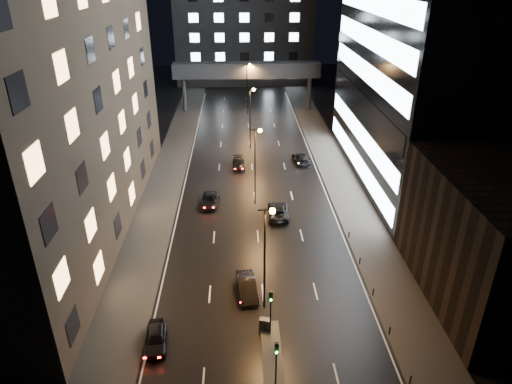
% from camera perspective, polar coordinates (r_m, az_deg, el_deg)
% --- Properties ---
extents(ground, '(160.00, 160.00, 0.00)m').
position_cam_1_polar(ground, '(69.94, -0.51, 3.18)').
color(ground, black).
rests_on(ground, ground).
extents(sidewalk_left, '(5.00, 110.00, 0.15)m').
position_cam_1_polar(sidewalk_left, '(66.14, -11.25, 1.28)').
color(sidewalk_left, '#383533').
rests_on(sidewalk_left, ground).
extents(sidewalk_right, '(5.00, 110.00, 0.15)m').
position_cam_1_polar(sidewalk_right, '(66.92, 10.40, 1.67)').
color(sidewalk_right, '#383533').
rests_on(sidewalk_right, ground).
extents(building_left, '(15.00, 48.00, 40.00)m').
position_cam_1_polar(building_left, '(52.88, -26.12, 15.58)').
color(building_left, '#2D2319').
rests_on(building_left, ground).
extents(building_right_low, '(10.00, 18.00, 12.00)m').
position_cam_1_polar(building_right_low, '(45.39, 27.22, -5.32)').
color(building_right_low, black).
rests_on(building_right_low, ground).
extents(building_right_glass, '(20.00, 36.00, 45.00)m').
position_cam_1_polar(building_right_glass, '(66.20, 23.22, 20.05)').
color(building_right_glass, black).
rests_on(building_right_glass, ground).
extents(building_far, '(34.00, 14.00, 25.00)m').
position_cam_1_polar(building_far, '(123.14, -1.53, 19.42)').
color(building_far, '#333335').
rests_on(building_far, ground).
extents(skybridge, '(30.00, 3.00, 10.00)m').
position_cam_1_polar(skybridge, '(96.17, -1.17, 14.90)').
color(skybridge, '#333335').
rests_on(skybridge, ground).
extents(median_island, '(1.60, 8.00, 0.15)m').
position_cam_1_polar(median_island, '(38.15, 2.06, -19.94)').
color(median_island, '#383533').
rests_on(median_island, ground).
extents(traffic_signal_near, '(0.28, 0.34, 4.40)m').
position_cam_1_polar(traffic_signal_near, '(37.87, 1.84, -14.05)').
color(traffic_signal_near, black).
rests_on(traffic_signal_near, median_island).
extents(traffic_signal_far, '(0.28, 0.34, 4.40)m').
position_cam_1_polar(traffic_signal_far, '(33.90, 2.55, -20.10)').
color(traffic_signal_far, black).
rests_on(traffic_signal_far, median_island).
extents(bollard_row, '(0.12, 25.12, 0.90)m').
position_cam_1_polar(bollard_row, '(42.85, 15.33, -14.15)').
color(bollard_row, black).
rests_on(bollard_row, ground).
extents(streetlight_near, '(1.45, 0.50, 10.15)m').
position_cam_1_polar(streetlight_near, '(38.61, 1.33, -6.82)').
color(streetlight_near, black).
rests_on(streetlight_near, ground).
extents(streetlight_mid_a, '(1.45, 0.50, 10.15)m').
position_cam_1_polar(streetlight_mid_a, '(56.37, 0.04, 4.42)').
color(streetlight_mid_a, black).
rests_on(streetlight_mid_a, ground).
extents(streetlight_mid_b, '(1.45, 0.50, 10.15)m').
position_cam_1_polar(streetlight_mid_b, '(75.26, -0.62, 10.15)').
color(streetlight_mid_b, black).
rests_on(streetlight_mid_b, ground).
extents(streetlight_far, '(1.45, 0.50, 10.15)m').
position_cam_1_polar(streetlight_far, '(94.61, -1.03, 13.57)').
color(streetlight_far, black).
rests_on(streetlight_far, ground).
extents(car_away_a, '(2.11, 4.27, 1.40)m').
position_cam_1_polar(car_away_a, '(39.52, -12.38, -17.39)').
color(car_away_a, black).
rests_on(car_away_a, ground).
extents(car_away_b, '(2.14, 4.84, 1.54)m').
position_cam_1_polar(car_away_b, '(43.47, -1.14, -11.79)').
color(car_away_b, black).
rests_on(car_away_b, ground).
extents(car_away_c, '(2.53, 4.86, 1.31)m').
position_cam_1_polar(car_away_c, '(58.78, -5.81, -1.03)').
color(car_away_c, black).
rests_on(car_away_c, ground).
extents(car_away_d, '(1.94, 4.50, 1.29)m').
position_cam_1_polar(car_away_d, '(69.38, -2.19, 3.54)').
color(car_away_d, black).
rests_on(car_away_d, ground).
extents(car_toward_a, '(2.61, 5.32, 1.45)m').
position_cam_1_polar(car_toward_a, '(55.91, 2.79, -2.37)').
color(car_toward_a, black).
rests_on(car_toward_a, ground).
extents(car_toward_b, '(2.46, 5.06, 1.42)m').
position_cam_1_polar(car_toward_b, '(71.65, 5.62, 4.25)').
color(car_toward_b, black).
rests_on(car_toward_b, ground).
extents(utility_cabinet, '(1.00, 0.74, 1.06)m').
position_cam_1_polar(utility_cabinet, '(39.88, 1.13, -16.16)').
color(utility_cabinet, '#434446').
rests_on(utility_cabinet, median_island).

